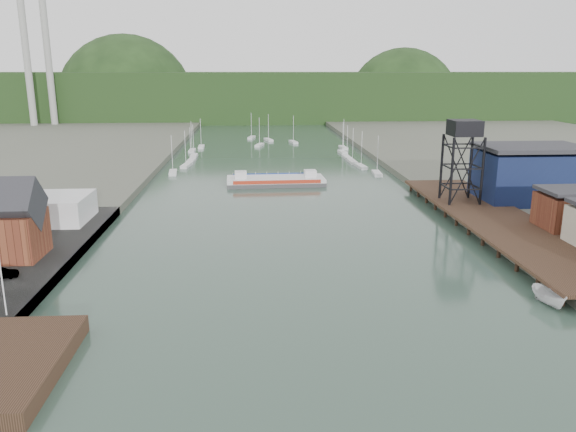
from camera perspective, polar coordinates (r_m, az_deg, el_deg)
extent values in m
plane|color=#294035|center=(55.90, 3.03, -14.86)|extent=(600.00, 600.00, 0.00)
cube|color=black|center=(59.76, -26.67, -13.49)|extent=(10.00, 18.00, 1.80)
cube|color=black|center=(105.86, 20.39, -0.29)|extent=(14.00, 70.00, 0.50)
cylinder|color=black|center=(103.85, 17.31, -0.94)|extent=(0.60, 0.60, 2.20)
cylinder|color=black|center=(108.70, 23.23, -0.79)|extent=(0.60, 0.60, 2.20)
cube|color=silver|center=(108.01, -24.20, 0.69)|extent=(18.00, 12.00, 4.50)
cylinder|color=silver|center=(67.27, -27.25, -4.26)|extent=(0.16, 0.16, 12.00)
cylinder|color=black|center=(111.65, 16.30, 4.33)|extent=(0.50, 0.50, 13.00)
cylinder|color=black|center=(113.84, 19.15, 4.30)|extent=(0.50, 0.50, 13.00)
cylinder|color=black|center=(117.23, 15.32, 4.87)|extent=(0.50, 0.50, 13.00)
cylinder|color=black|center=(119.31, 18.06, 4.83)|extent=(0.50, 0.50, 13.00)
cube|color=black|center=(114.43, 17.51, 8.54)|extent=(5.50, 5.50, 3.00)
cube|color=#0B1234|center=(123.68, 23.34, 3.71)|extent=(20.00, 14.00, 10.00)
cube|color=#2D2D33|center=(122.82, 23.62, 6.41)|extent=(20.50, 14.50, 0.80)
cube|color=#572518|center=(103.31, 26.64, 0.25)|extent=(9.00, 8.00, 6.00)
cube|color=silver|center=(156.09, -11.61, 4.33)|extent=(2.67, 7.65, 0.90)
cube|color=silver|center=(166.95, -10.32, 5.05)|extent=(2.81, 7.67, 0.90)
cube|color=silver|center=(175.59, -9.81, 5.54)|extent=(2.35, 7.59, 0.90)
cube|color=silver|center=(185.35, -9.53, 6.02)|extent=(2.01, 7.50, 0.90)
cube|color=silver|center=(197.59, -9.72, 6.54)|extent=(2.00, 7.50, 0.90)
cube|color=silver|center=(207.07, -8.80, 6.94)|extent=(2.16, 7.54, 0.90)
cube|color=silver|center=(153.51, 9.02, 4.28)|extent=(2.53, 7.62, 0.90)
cube|color=silver|center=(164.14, 7.43, 5.00)|extent=(2.76, 7.67, 0.90)
cube|color=silver|center=(172.47, 6.55, 5.50)|extent=(2.22, 7.56, 0.90)
cube|color=silver|center=(181.19, 6.00, 5.95)|extent=(2.18, 7.54, 0.90)
cube|color=silver|center=(192.09, 5.57, 6.46)|extent=(2.46, 7.61, 0.90)
cube|color=silver|center=(203.77, 5.64, 6.92)|extent=(2.48, 7.61, 0.90)
cube|color=silver|center=(210.07, -2.91, 7.21)|extent=(3.78, 7.76, 0.90)
cube|color=silver|center=(218.58, 0.55, 7.51)|extent=(3.31, 7.74, 0.90)
cube|color=silver|center=(226.03, -2.00, 7.74)|extent=(3.76, 7.76, 0.90)
cube|color=silver|center=(233.87, -3.73, 7.95)|extent=(3.40, 7.74, 0.90)
cylinder|color=#A1A19C|center=(297.11, -24.95, 13.82)|extent=(3.20, 3.20, 60.00)
cylinder|color=#A1A19C|center=(299.13, -23.14, 14.00)|extent=(3.20, 3.20, 60.00)
cube|color=black|center=(348.69, -2.76, 12.09)|extent=(500.00, 120.00, 28.00)
sphere|color=black|center=(356.60, -15.96, 10.97)|extent=(80.00, 80.00, 80.00)
sphere|color=black|center=(371.54, 11.51, 11.05)|extent=(70.00, 70.00, 70.00)
cube|color=#434346|center=(138.85, -1.26, 3.42)|extent=(24.20, 10.37, 0.96)
cube|color=silver|center=(138.68, -1.26, 3.77)|extent=(24.20, 10.37, 0.76)
cube|color=red|center=(133.92, -1.10, 3.46)|extent=(21.01, 0.86, 0.86)
cube|color=navy|center=(143.37, -1.41, 4.21)|extent=(21.01, 0.86, 0.86)
cube|color=silver|center=(138.09, -4.83, 4.16)|extent=(2.96, 2.96, 1.91)
cube|color=silver|center=(139.38, 2.27, 4.30)|extent=(2.96, 2.96, 1.91)
imported|color=silver|center=(74.80, 24.98, -7.50)|extent=(3.04, 5.81, 2.13)
imported|color=#999999|center=(80.85, -27.14, -5.23)|extent=(4.29, 2.41, 1.34)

